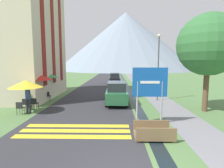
{
  "coord_description": "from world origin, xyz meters",
  "views": [
    {
      "loc": [
        -0.53,
        -4.95,
        3.33
      ],
      "look_at": [
        -0.79,
        10.0,
        1.56
      ],
      "focal_mm": 28.0,
      "sensor_mm": 36.0,
      "label": 1
    }
  ],
  "objects_px": {
    "cafe_chair_far_right": "(48,95)",
    "tree_by_path": "(209,45)",
    "footbridge": "(153,133)",
    "streetlamp": "(158,62)",
    "parked_car_far": "(115,79)",
    "person_seated_far": "(28,99)",
    "road_sign": "(150,87)",
    "hotel_building": "(22,32)",
    "cafe_umbrella_rear_green": "(48,75)",
    "parked_car_near": "(117,93)",
    "cafe_chair_near_left": "(34,103)",
    "cafe_chair_near_right": "(26,103)",
    "cafe_umbrella_front_yellow": "(26,84)",
    "person_standing_terrace": "(28,98)",
    "cafe_umbrella_middle_red": "(38,77)",
    "cafe_chair_nearest": "(20,107)"
  },
  "relations": [
    {
      "from": "cafe_chair_far_right",
      "to": "tree_by_path",
      "type": "xyz_separation_m",
      "value": [
        12.25,
        -3.05,
        4.05
      ]
    },
    {
      "from": "footbridge",
      "to": "streetlamp",
      "type": "height_order",
      "value": "streetlamp"
    },
    {
      "from": "parked_car_far",
      "to": "streetlamp",
      "type": "xyz_separation_m",
      "value": [
        3.88,
        -12.11,
        2.53
      ]
    },
    {
      "from": "parked_car_far",
      "to": "person_seated_far",
      "type": "relative_size",
      "value": 3.53
    },
    {
      "from": "road_sign",
      "to": "tree_by_path",
      "type": "height_order",
      "value": "tree_by_path"
    },
    {
      "from": "hotel_building",
      "to": "parked_car_far",
      "type": "height_order",
      "value": "hotel_building"
    },
    {
      "from": "person_seated_far",
      "to": "tree_by_path",
      "type": "bearing_deg",
      "value": -2.87
    },
    {
      "from": "parked_car_far",
      "to": "person_seated_far",
      "type": "xyz_separation_m",
      "value": [
        -6.48,
        -15.07,
        -0.22
      ]
    },
    {
      "from": "cafe_umbrella_rear_green",
      "to": "streetlamp",
      "type": "bearing_deg",
      "value": -3.01
    },
    {
      "from": "cafe_chair_far_right",
      "to": "streetlamp",
      "type": "relative_size",
      "value": 0.14
    },
    {
      "from": "road_sign",
      "to": "parked_car_near",
      "type": "height_order",
      "value": "road_sign"
    },
    {
      "from": "parked_car_far",
      "to": "streetlamp",
      "type": "distance_m",
      "value": 12.96
    },
    {
      "from": "road_sign",
      "to": "cafe_chair_near_left",
      "type": "height_order",
      "value": "road_sign"
    },
    {
      "from": "footbridge",
      "to": "person_seated_far",
      "type": "xyz_separation_m",
      "value": [
        -8.24,
        5.16,
        0.46
      ]
    },
    {
      "from": "hotel_building",
      "to": "person_seated_far",
      "type": "relative_size",
      "value": 9.5
    },
    {
      "from": "parked_car_far",
      "to": "footbridge",
      "type": "bearing_deg",
      "value": -85.01
    },
    {
      "from": "parked_car_far",
      "to": "cafe_chair_near_right",
      "type": "xyz_separation_m",
      "value": [
        -6.32,
        -15.71,
        -0.4
      ]
    },
    {
      "from": "footbridge",
      "to": "parked_car_far",
      "type": "bearing_deg",
      "value": 94.99
    },
    {
      "from": "cafe_chair_near_left",
      "to": "cafe_chair_far_right",
      "type": "distance_m",
      "value": 2.89
    },
    {
      "from": "cafe_umbrella_front_yellow",
      "to": "cafe_umbrella_rear_green",
      "type": "distance_m",
      "value": 4.77
    },
    {
      "from": "footbridge",
      "to": "person_standing_terrace",
      "type": "xyz_separation_m",
      "value": [
        -7.52,
        3.78,
        0.82
      ]
    },
    {
      "from": "road_sign",
      "to": "parked_car_far",
      "type": "relative_size",
      "value": 0.71
    },
    {
      "from": "cafe_chair_near_right",
      "to": "tree_by_path",
      "type": "bearing_deg",
      "value": 24.71
    },
    {
      "from": "parked_car_near",
      "to": "cafe_chair_near_right",
      "type": "height_order",
      "value": "parked_car_near"
    },
    {
      "from": "cafe_chair_near_left",
      "to": "person_standing_terrace",
      "type": "relative_size",
      "value": 0.48
    },
    {
      "from": "footbridge",
      "to": "hotel_building",
      "type": "bearing_deg",
      "value": 138.4
    },
    {
      "from": "cafe_chair_far_right",
      "to": "parked_car_near",
      "type": "bearing_deg",
      "value": -8.36
    },
    {
      "from": "person_seated_far",
      "to": "tree_by_path",
      "type": "distance_m",
      "value": 13.39
    },
    {
      "from": "parked_car_near",
      "to": "cafe_chair_near_right",
      "type": "bearing_deg",
      "value": -160.48
    },
    {
      "from": "footbridge",
      "to": "cafe_umbrella_rear_green",
      "type": "bearing_deg",
      "value": 132.86
    },
    {
      "from": "hotel_building",
      "to": "parked_car_near",
      "type": "bearing_deg",
      "value": -16.09
    },
    {
      "from": "cafe_chair_far_right",
      "to": "tree_by_path",
      "type": "distance_m",
      "value": 13.26
    },
    {
      "from": "cafe_umbrella_middle_red",
      "to": "streetlamp",
      "type": "relative_size",
      "value": 0.42
    },
    {
      "from": "cafe_umbrella_front_yellow",
      "to": "person_standing_terrace",
      "type": "bearing_deg",
      "value": -37.32
    },
    {
      "from": "footbridge",
      "to": "cafe_chair_nearest",
      "type": "bearing_deg",
      "value": 156.5
    },
    {
      "from": "hotel_building",
      "to": "footbridge",
      "type": "distance_m",
      "value": 15.42
    },
    {
      "from": "person_standing_terrace",
      "to": "parked_car_far",
      "type": "bearing_deg",
      "value": 70.71
    },
    {
      "from": "road_sign",
      "to": "streetlamp",
      "type": "height_order",
      "value": "streetlamp"
    },
    {
      "from": "person_standing_terrace",
      "to": "person_seated_far",
      "type": "relative_size",
      "value": 1.44
    },
    {
      "from": "hotel_building",
      "to": "cafe_chair_far_right",
      "type": "bearing_deg",
      "value": -32.33
    },
    {
      "from": "cafe_umbrella_rear_green",
      "to": "cafe_chair_far_right",
      "type": "bearing_deg",
      "value": -72.71
    },
    {
      "from": "cafe_chair_nearest",
      "to": "streetlamp",
      "type": "relative_size",
      "value": 0.14
    },
    {
      "from": "parked_car_near",
      "to": "cafe_umbrella_rear_green",
      "type": "xyz_separation_m",
      "value": [
        -6.43,
        1.84,
        1.33
      ]
    },
    {
      "from": "parked_car_far",
      "to": "cafe_umbrella_middle_red",
      "type": "distance_m",
      "value": 15.19
    },
    {
      "from": "footbridge",
      "to": "parked_car_far",
      "type": "distance_m",
      "value": 20.31
    },
    {
      "from": "cafe_umbrella_rear_green",
      "to": "person_standing_terrace",
      "type": "height_order",
      "value": "cafe_umbrella_rear_green"
    },
    {
      "from": "cafe_chair_nearest",
      "to": "streetlamp",
      "type": "distance_m",
      "value": 11.44
    },
    {
      "from": "cafe_chair_far_right",
      "to": "cafe_umbrella_middle_red",
      "type": "relative_size",
      "value": 0.34
    },
    {
      "from": "cafe_chair_near_right",
      "to": "cafe_umbrella_front_yellow",
      "type": "distance_m",
      "value": 1.63
    },
    {
      "from": "tree_by_path",
      "to": "parked_car_near",
      "type": "bearing_deg",
      "value": 159.56
    }
  ]
}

